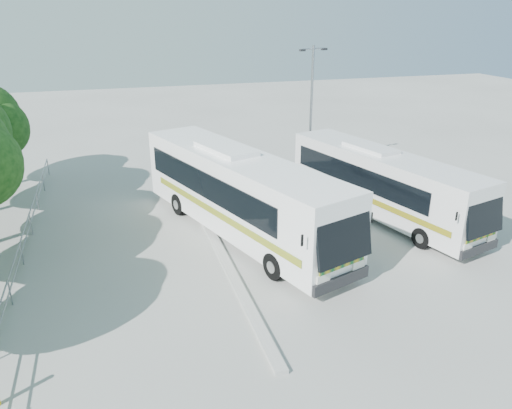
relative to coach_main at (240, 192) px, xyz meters
name	(u,v)px	position (x,y,z in m)	size (l,w,h in m)	color
ground	(287,265)	(0.99, -3.39, -1.98)	(100.00, 100.00, 0.00)	#A8A8A3
kerb_divider	(219,249)	(-1.31, -1.39, -1.90)	(0.40, 16.00, 0.15)	#B2B2AD
railing	(24,237)	(-9.01, 0.61, -1.24)	(0.06, 22.00, 1.00)	gray
coach_main	(240,192)	(0.00, 0.00, 0.00)	(6.58, 13.13, 3.61)	white
coach_adjacent	(382,182)	(7.07, 0.10, -0.27)	(5.03, 11.44, 3.12)	silver
lamppost	(311,107)	(6.04, 6.70, 2.22)	(1.83, 0.65, 7.59)	#95989D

